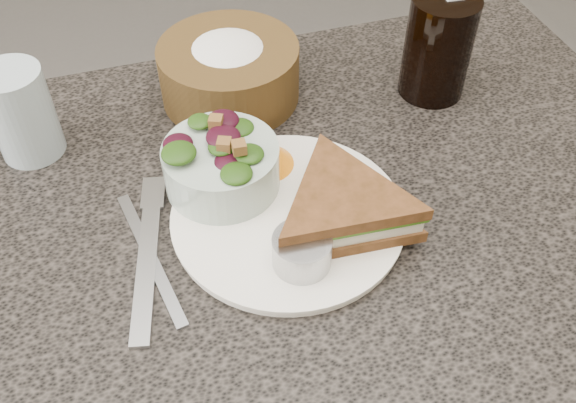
# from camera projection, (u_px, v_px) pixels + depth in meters

# --- Properties ---
(dining_table) EXTENTS (1.00, 0.70, 0.75)m
(dining_table) POSITION_uv_depth(u_px,v_px,m) (286.00, 381.00, 0.99)
(dining_table) COLOR black
(dining_table) RESTS_ON floor
(dinner_plate) EXTENTS (0.25, 0.25, 0.01)m
(dinner_plate) POSITION_uv_depth(u_px,v_px,m) (288.00, 217.00, 0.71)
(dinner_plate) COLOR white
(dinner_plate) RESTS_ON dining_table
(sandwich) EXTENTS (0.20, 0.20, 0.05)m
(sandwich) POSITION_uv_depth(u_px,v_px,m) (343.00, 208.00, 0.68)
(sandwich) COLOR brown
(sandwich) RESTS_ON dinner_plate
(salad_bowl) EXTENTS (0.15, 0.15, 0.08)m
(salad_bowl) POSITION_uv_depth(u_px,v_px,m) (221.00, 160.00, 0.71)
(salad_bowl) COLOR #9FB3A7
(salad_bowl) RESTS_ON dinner_plate
(dressing_ramekin) EXTENTS (0.07, 0.07, 0.04)m
(dressing_ramekin) POSITION_uv_depth(u_px,v_px,m) (302.00, 251.00, 0.64)
(dressing_ramekin) COLOR #9C9EA0
(dressing_ramekin) RESTS_ON dinner_plate
(orange_wedge) EXTENTS (0.10, 0.10, 0.03)m
(orange_wedge) POSITION_uv_depth(u_px,v_px,m) (265.00, 154.00, 0.75)
(orange_wedge) COLOR orange
(orange_wedge) RESTS_ON dinner_plate
(fork) EXTENTS (0.06, 0.20, 0.01)m
(fork) POSITION_uv_depth(u_px,v_px,m) (147.00, 263.00, 0.67)
(fork) COLOR #A7A9AC
(fork) RESTS_ON dining_table
(knife) EXTENTS (0.04, 0.19, 0.00)m
(knife) POSITION_uv_depth(u_px,v_px,m) (150.00, 257.00, 0.67)
(knife) COLOR #9B9EA4
(knife) RESTS_ON dining_table
(bread_basket) EXTENTS (0.21, 0.21, 0.10)m
(bread_basket) POSITION_uv_depth(u_px,v_px,m) (229.00, 63.00, 0.83)
(bread_basket) COLOR #4F381A
(bread_basket) RESTS_ON dining_table
(cola_glass) EXTENTS (0.10, 0.10, 0.15)m
(cola_glass) POSITION_uv_depth(u_px,v_px,m) (439.00, 43.00, 0.82)
(cola_glass) COLOR black
(cola_glass) RESTS_ON dining_table
(water_glass) EXTENTS (0.08, 0.08, 0.11)m
(water_glass) POSITION_uv_depth(u_px,v_px,m) (21.00, 113.00, 0.75)
(water_glass) COLOR #A1B3BB
(water_glass) RESTS_ON dining_table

